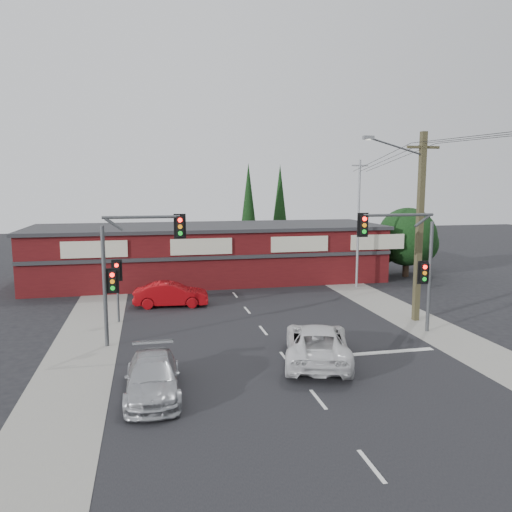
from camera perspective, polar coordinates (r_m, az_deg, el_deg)
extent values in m
plane|color=black|center=(22.75, 2.48, -10.53)|extent=(120.00, 120.00, 0.00)
cube|color=black|center=(27.40, -0.19, -7.25)|extent=(14.00, 70.00, 0.01)
cube|color=gray|center=(27.01, -18.29, -7.89)|extent=(3.00, 70.00, 0.02)
cube|color=gray|center=(30.27, 15.84, -6.07)|extent=(3.00, 70.00, 0.02)
cube|color=silver|center=(22.53, 12.28, -10.86)|extent=(6.50, 0.35, 0.01)
imported|color=silver|center=(21.18, 7.00, -9.81)|extent=(4.05, 6.06, 1.54)
imported|color=#ADB0B3|center=(18.19, -11.71, -13.38)|extent=(1.94, 4.59, 1.32)
imported|color=#9B090E|center=(30.58, -9.67, -4.34)|extent=(4.56, 1.98, 1.46)
cube|color=silver|center=(14.43, 13.05, -22.33)|extent=(0.12, 1.60, 0.01)
cube|color=silver|center=(17.85, 7.13, -15.94)|extent=(0.12, 1.60, 0.01)
cube|color=silver|center=(21.55, 3.39, -11.58)|extent=(0.12, 1.60, 0.01)
cube|color=silver|center=(25.39, 0.83, -8.49)|extent=(0.12, 1.60, 0.01)
cube|color=silver|center=(29.32, -1.02, -6.20)|extent=(0.12, 1.60, 0.01)
cube|color=silver|center=(33.31, -2.42, -4.46)|extent=(0.12, 1.60, 0.01)
cube|color=silver|center=(37.34, -3.51, -3.09)|extent=(0.12, 1.60, 0.01)
cube|color=silver|center=(41.40, -4.39, -1.98)|extent=(0.12, 1.60, 0.01)
cube|color=silver|center=(45.47, -5.11, -1.08)|extent=(0.12, 1.60, 0.01)
cube|color=silver|center=(49.57, -5.71, -0.32)|extent=(0.12, 1.60, 0.01)
cube|color=silver|center=(53.67, -6.22, 0.32)|extent=(0.12, 1.60, 0.01)
cube|color=#470E11|center=(38.47, -5.38, 0.22)|extent=(26.00, 8.00, 4.00)
cube|color=#2D2D30|center=(38.24, -5.42, 3.34)|extent=(26.40, 8.40, 0.25)
cube|color=beige|center=(34.22, -17.99, 0.73)|extent=(4.20, 0.12, 1.10)
cube|color=beige|center=(34.22, -6.25, 1.08)|extent=(4.20, 0.12, 1.10)
cube|color=beige|center=(35.63, 5.02, 1.38)|extent=(4.20, 0.12, 1.10)
cube|color=beige|center=(37.83, 13.74, 1.57)|extent=(4.20, 0.12, 1.10)
cube|color=#2D2D30|center=(34.40, -4.56, -0.20)|extent=(26.00, 0.15, 0.25)
cylinder|color=#2D2116|center=(41.53, 16.75, -1.04)|extent=(0.50, 0.50, 1.80)
sphere|color=black|center=(41.24, 16.88, 2.12)|extent=(4.60, 4.60, 4.60)
sphere|color=black|center=(42.92, 17.95, 1.36)|extent=(3.40, 3.40, 3.40)
sphere|color=black|center=(41.97, 14.35, 1.08)|extent=(2.80, 2.80, 2.80)
cylinder|color=#2D2116|center=(46.16, -0.85, 0.33)|extent=(0.24, 0.24, 2.00)
cone|color=black|center=(45.77, -0.87, 5.92)|extent=(1.80, 1.80, 7.50)
cylinder|color=#2D2116|center=(48.88, 2.71, 0.76)|extent=(0.24, 0.24, 2.00)
cone|color=black|center=(48.51, 2.75, 6.04)|extent=(1.80, 1.80, 7.50)
cylinder|color=#47494C|center=(23.37, -16.91, -3.39)|extent=(0.18, 0.18, 5.50)
cylinder|color=#47494C|center=(22.88, -12.97, 4.35)|extent=(3.40, 0.14, 0.14)
cylinder|color=#47494C|center=(22.95, -15.93, 3.51)|extent=(0.82, 0.14, 0.63)
cube|color=black|center=(22.96, -8.69, 3.35)|extent=(0.32, 0.22, 0.95)
cube|color=black|center=(23.03, -8.70, 3.37)|extent=(0.55, 0.04, 1.15)
cylinder|color=#FF0C07|center=(22.81, -8.68, 4.08)|extent=(0.20, 0.06, 0.20)
cylinder|color=orange|center=(22.83, -8.67, 3.33)|extent=(0.20, 0.06, 0.20)
cylinder|color=#0CE526|center=(22.85, -8.65, 2.58)|extent=(0.20, 0.06, 0.20)
cube|color=black|center=(23.29, -16.07, -2.77)|extent=(0.32, 0.22, 0.95)
cube|color=black|center=(23.36, -16.06, -2.73)|extent=(0.55, 0.04, 1.15)
cylinder|color=#FF0C07|center=(23.11, -16.12, -2.10)|extent=(0.20, 0.06, 0.20)
cylinder|color=orange|center=(23.17, -16.10, -2.83)|extent=(0.20, 0.06, 0.20)
cylinder|color=#0CE526|center=(23.22, -16.07, -3.55)|extent=(0.20, 0.06, 0.20)
cylinder|color=#47494C|center=(26.07, 19.22, -2.32)|extent=(0.18, 0.18, 5.50)
cylinder|color=#47494C|center=(24.82, 16.00, 4.53)|extent=(3.60, 0.14, 0.14)
cylinder|color=#47494C|center=(25.45, 18.48, 3.83)|extent=(0.82, 0.14, 0.63)
cube|color=black|center=(24.05, 12.16, 3.48)|extent=(0.32, 0.22, 0.95)
cube|color=black|center=(24.11, 12.09, 3.49)|extent=(0.55, 0.04, 1.15)
cylinder|color=#FF0C07|center=(23.91, 12.31, 4.17)|extent=(0.20, 0.06, 0.20)
cylinder|color=orange|center=(23.93, 12.29, 3.45)|extent=(0.20, 0.06, 0.20)
cylinder|color=#0CE526|center=(23.96, 12.27, 2.74)|extent=(0.20, 0.06, 0.20)
cube|color=black|center=(25.85, 18.59, -1.82)|extent=(0.32, 0.22, 0.95)
cube|color=black|center=(25.91, 18.51, -1.79)|extent=(0.55, 0.04, 1.15)
cylinder|color=#FF0C07|center=(25.69, 18.76, -1.20)|extent=(0.20, 0.06, 0.20)
cylinder|color=orange|center=(25.74, 18.73, -1.86)|extent=(0.20, 0.06, 0.20)
cylinder|color=#0CE526|center=(25.79, 18.70, -2.52)|extent=(0.20, 0.06, 0.20)
cylinder|color=#47494C|center=(27.51, -15.52, -4.29)|extent=(0.12, 0.12, 3.00)
cube|color=black|center=(27.26, -15.62, -1.62)|extent=(0.32, 0.22, 0.95)
cube|color=black|center=(27.33, -15.61, -1.59)|extent=(0.55, 0.04, 1.15)
cylinder|color=#FF0C07|center=(27.09, -15.66, -1.04)|extent=(0.20, 0.06, 0.20)
cylinder|color=orange|center=(27.13, -15.63, -1.66)|extent=(0.20, 0.06, 0.20)
cylinder|color=#0CE526|center=(27.19, -15.61, -2.29)|extent=(0.20, 0.06, 0.20)
cube|color=#4B452A|center=(27.74, 18.18, 3.02)|extent=(0.30, 0.30, 10.00)
cube|color=#4B452A|center=(27.71, 18.57, 11.70)|extent=(1.80, 0.14, 0.14)
cylinder|color=#47494C|center=(26.81, 15.73, 11.95)|extent=(3.23, 0.39, 0.89)
cube|color=slate|center=(26.00, 12.72, 13.07)|extent=(0.55, 0.25, 0.18)
cylinder|color=silver|center=(25.99, 12.72, 12.85)|extent=(0.28, 0.28, 0.05)
cylinder|color=gray|center=(36.00, 11.60, 3.55)|extent=(0.16, 0.16, 9.00)
cube|color=gray|center=(35.92, 11.79, 10.08)|extent=(1.20, 0.10, 0.10)
cylinder|color=black|center=(31.49, 13.74, 10.68)|extent=(0.73, 9.01, 1.22)
cylinder|color=black|center=(31.76, 14.73, 10.63)|extent=(0.52, 9.00, 1.22)
cylinder|color=black|center=(32.03, 15.69, 10.57)|extent=(0.31, 9.00, 1.22)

